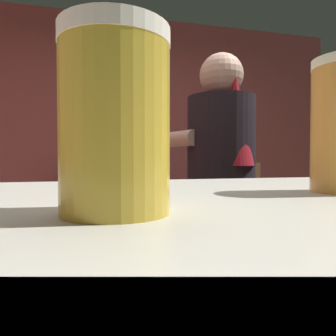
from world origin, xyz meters
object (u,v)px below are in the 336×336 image
Objects in this scene: bartender at (221,193)px; bottle_hot_sauce at (142,153)px; bottle_olive_oil at (110,152)px; bottle_vinegar at (97,155)px; mixing_bowl at (132,193)px; bottle_soy at (115,155)px; knife_block at (251,176)px; chefs_knife at (235,193)px; pint_glass_far at (115,122)px.

bartender is 6.44× the size of bottle_hot_sauce.
bottle_olive_oil is 1.24× the size of bottle_vinegar.
bottle_soy is (0.02, 1.41, 0.24)m from mixing_bowl.
bottle_olive_oil reaches higher than bottle_vinegar.
knife_block is at bearing -55.45° from bottle_soy.
bottle_hot_sauce reaches higher than knife_block.
bottle_hot_sauce is at bearing 101.51° from chefs_knife.
knife_block is 1.25× the size of bottle_vinegar.
pint_glass_far is (-1.11, -1.79, 0.15)m from knife_block.
bottle_vinegar reaches higher than mixing_bowl.
bartender is 8.37× the size of bottle_soy.
chefs_knife is at bearing 3.61° from mixing_bowl.
bottle_hot_sauce reaches higher than bottle_soy.
mixing_bowl reaches higher than chefs_knife.
pint_glass_far reaches higher than mixing_bowl.
bottle_olive_oil reaches higher than mixing_bowl.
mixing_bowl is at bearing -168.54° from knife_block.
bartender reaches higher than pint_glass_far.
bottle_hot_sauce is (-0.58, 1.21, 0.18)m from knife_block.
pint_glass_far reaches higher than knife_block.
bartender reaches higher than knife_block.
mixing_bowl is 0.77× the size of bottle_hot_sauce.
chefs_knife is 0.93× the size of bottle_hot_sauce.
chefs_knife is 1.71m from bottle_vinegar.
bartender is 1.83m from bottle_soy.
knife_block is at bearing 58.24° from pint_glass_far.
bartender reaches higher than bottle_olive_oil.
chefs_knife is (0.28, 0.41, -0.05)m from bartender.
pint_glass_far is at bearing -123.81° from chefs_knife.
knife_block is 1.38× the size of mixing_bowl.
bottle_soy reaches higher than knife_block.
bottle_hot_sauce is (0.52, 2.99, 0.03)m from pint_glass_far.
chefs_knife is 1.54m from bottle_soy.
knife_block is at bearing -52.30° from bottle_vinegar.
mixing_bowl is at bearing -101.85° from bottle_hot_sauce.
pint_glass_far is at bearing -99.93° from bottle_hot_sauce.
bottle_soy is (-0.38, 1.78, 0.21)m from bartender.
bottle_olive_oil is at bearing -58.03° from bottle_vinegar.
bottle_hot_sauce is at bearing 80.07° from pint_glass_far.
bottle_olive_oil is (-0.33, -0.06, 0.00)m from bottle_hot_sauce.
bottle_soy is at bearing -6.33° from bartender.
pint_glass_far is 0.57× the size of bottle_vinegar.
bottle_olive_oil reaches higher than bottle_hot_sauce.
pint_glass_far is 0.63× the size of bottle_soy.
pint_glass_far is (-0.64, -1.25, 0.20)m from bartender.
bottle_olive_oil is (-0.04, 1.32, 0.26)m from mixing_bowl.
bartender is 6.93× the size of chefs_knife.
mixing_bowl is 0.68m from chefs_knife.
knife_block is at bearing -64.21° from bottle_hot_sauce.
bottle_vinegar is at bearing 88.57° from pint_glass_far.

